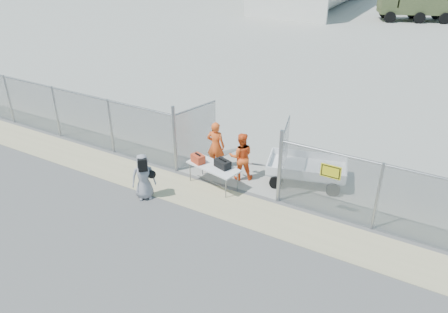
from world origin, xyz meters
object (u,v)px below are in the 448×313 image
Objects in this scene: visitor at (143,177)px; security_worker_left at (216,146)px; utility_trailer at (306,170)px; folding_table at (213,176)px; security_worker_right at (241,156)px.

security_worker_left is at bearing 26.66° from visitor.
utility_trailer is (3.19, 0.77, -0.50)m from security_worker_left.
security_worker_right is at bearing 69.40° from folding_table.
security_worker_left is at bearing 128.12° from folding_table.
utility_trailer is at bearing 46.74° from folding_table.
visitor is (-1.01, -2.84, -0.13)m from security_worker_left.
folding_table is 0.53× the size of utility_trailer.
security_worker_right is at bearing 160.07° from security_worker_left.
security_worker_left is (-0.56, 1.11, 0.53)m from folding_table.
folding_table is at bearing -159.96° from utility_trailer.
folding_table is at bearing 4.05° from visitor.
security_worker_right is 2.32m from utility_trailer.
security_worker_right is (1.13, -0.19, -0.05)m from security_worker_left.
visitor is at bearing -154.80° from utility_trailer.
security_worker_left is 0.53× the size of utility_trailer.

